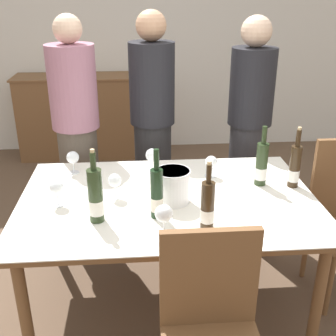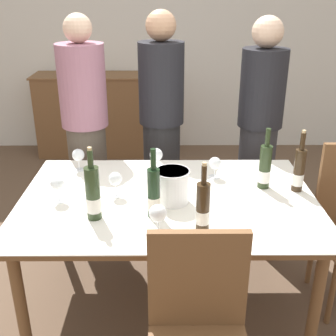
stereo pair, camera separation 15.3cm
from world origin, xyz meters
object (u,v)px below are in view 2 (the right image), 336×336
object	(u,v)px
wine_bottle_3	(154,194)
wine_glass_3	(156,155)
ice_bucket	(172,185)
wine_bottle_2	(203,207)
person_guest_right	(259,131)
wine_glass_5	(115,179)
dining_table	(168,208)
wine_bottle_1	(299,170)
person_guest_left	(162,128)
chair_near_front	(198,328)
wine_glass_1	(158,214)
sideboard_cabinet	(101,115)
wine_bottle_0	(265,168)
wine_bottle_4	(93,194)
person_host	(86,134)
wine_glass_4	(57,184)
wine_glass_2	(78,156)

from	to	relation	value
wine_bottle_3	wine_glass_3	bearing A→B (deg)	89.89
ice_bucket	wine_bottle_2	bearing A→B (deg)	-63.15
person_guest_right	wine_glass_5	bearing A→B (deg)	-137.99
wine_bottle_2	wine_bottle_3	size ratio (longest dim) A/B	0.95
dining_table	person_guest_right	bearing A→B (deg)	52.68
wine_bottle_3	person_guest_right	world-z (taller)	person_guest_right
wine_bottle_2	wine_bottle_1	bearing A→B (deg)	35.85
wine_bottle_1	wine_glass_3	xyz separation A→B (m)	(-0.82, 0.28, -0.02)
person_guest_left	chair_near_front	bearing A→B (deg)	-84.49
wine_bottle_3	wine_glass_5	world-z (taller)	wine_bottle_3
person_guest_left	wine_glass_3	bearing A→B (deg)	-92.97
chair_near_front	wine_glass_1	bearing A→B (deg)	112.81
dining_table	sideboard_cabinet	bearing A→B (deg)	106.18
sideboard_cabinet	wine_glass_1	bearing A→B (deg)	-76.67
ice_bucket	wine_glass_1	distance (m)	0.33
wine_bottle_0	wine_bottle_4	world-z (taller)	wine_bottle_4
person_host	chair_near_front	bearing A→B (deg)	-65.78
wine_bottle_2	person_guest_right	world-z (taller)	person_guest_right
wine_glass_1	person_guest_right	xyz separation A→B (m)	(0.74, 1.28, -0.01)
wine_bottle_0	wine_glass_1	bearing A→B (deg)	-140.47
wine_bottle_2	wine_bottle_4	size ratio (longest dim) A/B	0.91
wine_glass_1	wine_glass_3	size ratio (longest dim) A/B	0.98
ice_bucket	wine_bottle_2	world-z (taller)	wine_bottle_2
ice_bucket	chair_near_front	xyz separation A→B (m)	(0.10, -0.73, -0.30)
wine_bottle_4	person_guest_right	xyz separation A→B (m)	(1.07, 1.13, -0.04)
wine_glass_4	person_guest_left	bearing A→B (deg)	60.01
wine_bottle_2	wine_glass_1	size ratio (longest dim) A/B	2.28
wine_glass_4	ice_bucket	bearing A→B (deg)	-0.72
chair_near_front	wine_glass_5	bearing A→B (deg)	117.44
chair_near_front	person_guest_right	distance (m)	1.80
wine_glass_2	wine_glass_3	bearing A→B (deg)	-2.46
wine_glass_5	person_guest_left	bearing A→B (deg)	74.49
wine_bottle_0	person_guest_right	bearing A→B (deg)	80.66
dining_table	wine_glass_2	world-z (taller)	wine_glass_2
sideboard_cabinet	person_guest_left	bearing A→B (deg)	-67.07
sideboard_cabinet	wine_glass_4	bearing A→B (deg)	-86.64
person_guest_left	wine_glass_5	bearing A→B (deg)	-105.51
ice_bucket	wine_bottle_3	world-z (taller)	wine_bottle_3
wine_bottle_4	person_host	distance (m)	1.05
wine_glass_5	wine_glass_2	bearing A→B (deg)	126.87
ice_bucket	wine_glass_1	bearing A→B (deg)	-102.54
ice_bucket	wine_bottle_2	distance (m)	0.32
wine_bottle_0	wine_glass_4	world-z (taller)	wine_bottle_0
wine_bottle_4	person_host	bearing A→B (deg)	101.78
wine_glass_2	wine_glass_5	bearing A→B (deg)	-53.13
wine_bottle_2	wine_glass_4	distance (m)	0.82
ice_bucket	wine_bottle_3	distance (m)	0.19
wine_glass_5	person_guest_right	bearing A→B (deg)	42.01
wine_glass_4	chair_near_front	world-z (taller)	chair_near_front
wine_glass_2	person_guest_right	size ratio (longest dim) A/B	0.09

